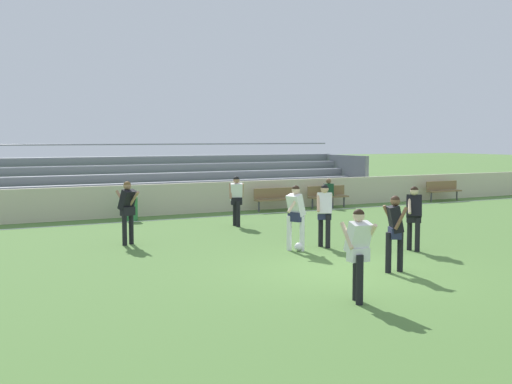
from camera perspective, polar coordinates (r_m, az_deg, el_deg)
The scene contains 17 objects.
ground_plane at distance 14.72m, azimuth 7.78°, elevation -6.68°, with size 160.00×160.00×0.00m, color #517A38.
field_line_sideline at distance 23.72m, azimuth -6.80°, elevation -2.32°, with size 44.00×0.12×0.01m, color white.
sideline_wall at distance 24.91m, azimuth -7.93°, elevation -0.64°, with size 48.00×0.16×1.17m, color beige.
bleacher_stand at distance 27.69m, azimuth -8.96°, elevation 0.97°, with size 19.62×3.70×2.62m.
bench_near_bin at distance 31.42m, azimuth 15.84°, elevation 0.26°, with size 1.80×0.40×0.90m.
bench_near_wall_gap at distance 26.14m, azimuth 1.68°, elevation -0.43°, with size 1.80×0.40×0.90m.
bench_far_left at distance 27.43m, azimuth 6.18°, elevation -0.21°, with size 1.80×0.40×0.90m.
trash_bin at distance 23.49m, azimuth -10.71°, elevation -1.44°, with size 0.45×0.45×0.82m, color #2D7F3D.
spectator_seated at distance 27.32m, azimuth 6.32°, elevation 0.09°, with size 0.36×0.42×1.21m.
player_white_trailing_run at distance 17.49m, azimuth 5.93°, elevation -1.55°, with size 0.65×0.52×1.67m.
player_white_challenging at distance 16.91m, azimuth 3.45°, elevation -1.72°, with size 0.74×0.48×1.68m.
player_white_overlapping at distance 11.75m, azimuth 8.82°, elevation -4.71°, with size 0.47×0.56×1.66m.
player_dark_deep_cover at distance 17.34m, azimuth 13.46°, elevation -1.74°, with size 0.70×0.53×1.66m.
player_white_wide_right at distance 21.55m, azimuth -1.70°, elevation -0.41°, with size 0.59×0.45×1.63m.
player_dark_pressing_high at distance 18.15m, azimuth -11.02°, elevation -1.26°, with size 0.51×0.69×1.72m.
player_dark_on_ball at distance 14.51m, azimuth 11.88°, elevation -2.95°, with size 0.45×0.60×1.66m.
soccer_ball at distance 16.98m, azimuth 3.70°, elevation -4.74°, with size 0.22×0.22×0.22m, color white.
Camera 1 is at (-8.42, -11.72, 2.91)m, focal length 46.38 mm.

